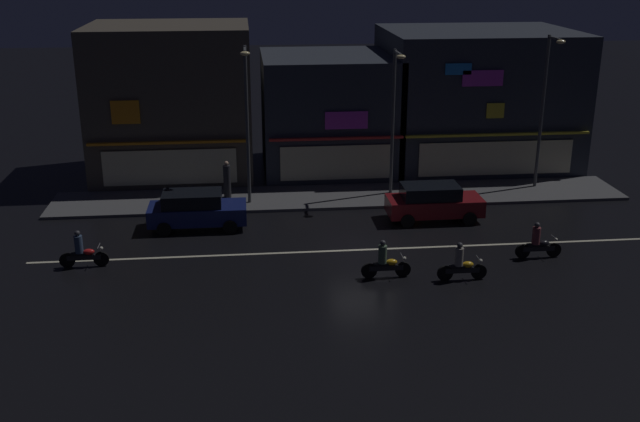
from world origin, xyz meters
TOP-DOWN VIEW (x-y plane):
  - ground_plane at (0.00, 0.00)m, footprint 140.00×140.00m
  - lane_divider_stripe at (0.00, 0.00)m, footprint 26.93×0.16m
  - sidewalk_far at (0.00, 6.91)m, footprint 28.35×3.72m
  - storefront_left_block at (0.00, 12.42)m, footprint 7.28×7.47m
  - storefront_center_block at (-8.50, 12.24)m, footprint 8.40×7.11m
  - storefront_right_block at (8.50, 12.99)m, footprint 10.37×8.60m
  - streetlamp_west at (-4.55, 6.06)m, footprint 0.44×1.64m
  - streetlamp_mid at (2.55, 6.83)m, footprint 0.44×1.64m
  - streetlamp_east at (10.20, 7.18)m, footprint 0.44×1.64m
  - pedestrian_on_sidewalk at (-5.62, 7.15)m, footprint 0.36×0.36m
  - parked_car_near_kerb at (-6.93, 3.32)m, footprint 4.30×1.98m
  - parked_car_trailing at (3.78, 3.28)m, footprint 4.30×1.98m
  - motorcycle_lead at (-11.13, -0.59)m, footprint 1.90×0.60m
  - motorcycle_following at (0.42, -2.79)m, footprint 1.90×0.60m
  - motorcycle_opposite_lane at (3.21, -3.30)m, footprint 1.90×0.60m
  - motorcycle_trailing_far at (6.87, -1.52)m, footprint 1.90×0.60m
  - traffic_cone at (3.24, 4.34)m, footprint 0.36×0.36m

SIDE VIEW (x-z plane):
  - ground_plane at x=0.00m, z-range 0.00..0.00m
  - lane_divider_stripe at x=0.00m, z-range 0.00..0.01m
  - sidewalk_far at x=0.00m, z-range 0.00..0.14m
  - traffic_cone at x=3.24m, z-range 0.00..0.55m
  - motorcycle_lead at x=-11.13m, z-range -0.13..1.39m
  - motorcycle_following at x=0.42m, z-range -0.13..1.39m
  - motorcycle_opposite_lane at x=3.21m, z-range -0.13..1.39m
  - motorcycle_trailing_far at x=6.87m, z-range -0.13..1.39m
  - parked_car_near_kerb at x=-6.93m, z-range 0.03..1.70m
  - parked_car_trailing at x=3.78m, z-range 0.03..1.70m
  - pedestrian_on_sidewalk at x=-5.62m, z-range 0.08..1.92m
  - storefront_left_block at x=0.00m, z-range 0.00..6.34m
  - storefront_right_block at x=8.50m, z-range 0.00..7.52m
  - storefront_center_block at x=-8.50m, z-range 0.00..8.04m
  - streetlamp_mid at x=2.55m, z-range 0.78..7.93m
  - streetlamp_west at x=-4.55m, z-range 0.79..8.28m
  - streetlamp_east at x=10.20m, z-range 0.79..8.48m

